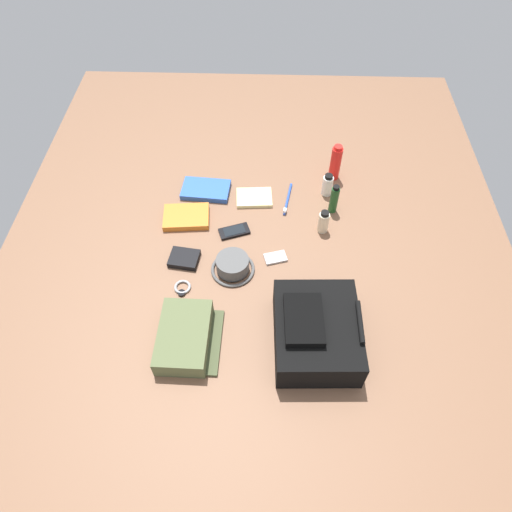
{
  "coord_description": "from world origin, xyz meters",
  "views": [
    {
      "loc": [
        1.05,
        0.03,
        1.4
      ],
      "look_at": [
        0.0,
        0.0,
        0.04
      ],
      "focal_mm": 31.91,
      "sensor_mm": 36.0,
      "label": 1
    }
  ],
  "objects_px": {
    "toothpaste_tube": "(327,185)",
    "travel_guidebook": "(186,217)",
    "toothbrush": "(287,200)",
    "wristwatch": "(182,288)",
    "backpack": "(316,331)",
    "lotion_bottle": "(324,222)",
    "wallet": "(184,258)",
    "sunscreen_spray": "(336,163)",
    "notepad": "(254,198)",
    "shampoo_bottle": "(334,199)",
    "bucket_hat": "(233,266)",
    "media_player": "(275,258)",
    "toiletry_pouch": "(186,337)",
    "paperback_novel": "(206,190)",
    "cell_phone": "(234,231)"
  },
  "relations": [
    {
      "from": "lotion_bottle",
      "to": "wallet",
      "type": "bearing_deg",
      "value": -72.58
    },
    {
      "from": "toothpaste_tube",
      "to": "shampoo_bottle",
      "type": "height_order",
      "value": "shampoo_bottle"
    },
    {
      "from": "backpack",
      "to": "toothpaste_tube",
      "type": "height_order",
      "value": "backpack"
    },
    {
      "from": "media_player",
      "to": "toothbrush",
      "type": "xyz_separation_m",
      "value": [
        -0.31,
        0.05,
        0.0
      ]
    },
    {
      "from": "bucket_hat",
      "to": "wristwatch",
      "type": "distance_m",
      "value": 0.2
    },
    {
      "from": "paperback_novel",
      "to": "wallet",
      "type": "height_order",
      "value": "paperback_novel"
    },
    {
      "from": "toothpaste_tube",
      "to": "wristwatch",
      "type": "xyz_separation_m",
      "value": [
        0.52,
        -0.56,
        -0.04
      ]
    },
    {
      "from": "toothpaste_tube",
      "to": "wallet",
      "type": "xyz_separation_m",
      "value": [
        0.38,
        -0.57,
        -0.04
      ]
    },
    {
      "from": "cell_phone",
      "to": "backpack",
      "type": "bearing_deg",
      "value": 32.16
    },
    {
      "from": "shampoo_bottle",
      "to": "toothbrush",
      "type": "relative_size",
      "value": 0.74
    },
    {
      "from": "media_player",
      "to": "wristwatch",
      "type": "xyz_separation_m",
      "value": [
        0.15,
        -0.34,
        0.0
      ]
    },
    {
      "from": "paperback_novel",
      "to": "sunscreen_spray",
      "type": "bearing_deg",
      "value": 101.38
    },
    {
      "from": "backpack",
      "to": "wallet",
      "type": "distance_m",
      "value": 0.59
    },
    {
      "from": "backpack",
      "to": "toothbrush",
      "type": "bearing_deg",
      "value": -172.75
    },
    {
      "from": "bucket_hat",
      "to": "lotion_bottle",
      "type": "height_order",
      "value": "lotion_bottle"
    },
    {
      "from": "wristwatch",
      "to": "wallet",
      "type": "xyz_separation_m",
      "value": [
        -0.13,
        -0.01,
        0.01
      ]
    },
    {
      "from": "paperback_novel",
      "to": "notepad",
      "type": "relative_size",
      "value": 1.42
    },
    {
      "from": "travel_guidebook",
      "to": "bucket_hat",
      "type": "bearing_deg",
      "value": 39.42
    },
    {
      "from": "paperback_novel",
      "to": "wallet",
      "type": "distance_m",
      "value": 0.38
    },
    {
      "from": "backpack",
      "to": "travel_guidebook",
      "type": "distance_m",
      "value": 0.74
    },
    {
      "from": "toiletry_pouch",
      "to": "cell_phone",
      "type": "bearing_deg",
      "value": 165.19
    },
    {
      "from": "travel_guidebook",
      "to": "media_player",
      "type": "relative_size",
      "value": 2.06
    },
    {
      "from": "toothpaste_tube",
      "to": "shampoo_bottle",
      "type": "relative_size",
      "value": 0.76
    },
    {
      "from": "travel_guidebook",
      "to": "cell_phone",
      "type": "bearing_deg",
      "value": 72.01
    },
    {
      "from": "travel_guidebook",
      "to": "media_player",
      "type": "height_order",
      "value": "travel_guidebook"
    },
    {
      "from": "toothpaste_tube",
      "to": "lotion_bottle",
      "type": "height_order",
      "value": "same"
    },
    {
      "from": "bucket_hat",
      "to": "notepad",
      "type": "xyz_separation_m",
      "value": [
        -0.38,
        0.07,
        -0.02
      ]
    },
    {
      "from": "bucket_hat",
      "to": "wallet",
      "type": "bearing_deg",
      "value": -102.76
    },
    {
      "from": "bucket_hat",
      "to": "paperback_novel",
      "type": "distance_m",
      "value": 0.44
    },
    {
      "from": "sunscreen_spray",
      "to": "notepad",
      "type": "xyz_separation_m",
      "value": [
        0.15,
        -0.35,
        -0.08
      ]
    },
    {
      "from": "toothbrush",
      "to": "wristwatch",
      "type": "bearing_deg",
      "value": -40.29
    },
    {
      "from": "toiletry_pouch",
      "to": "wallet",
      "type": "xyz_separation_m",
      "value": [
        -0.35,
        -0.05,
        -0.02
      ]
    },
    {
      "from": "bucket_hat",
      "to": "toothbrush",
      "type": "bearing_deg",
      "value": 150.38
    },
    {
      "from": "toothbrush",
      "to": "notepad",
      "type": "bearing_deg",
      "value": -94.17
    },
    {
      "from": "bucket_hat",
      "to": "notepad",
      "type": "relative_size",
      "value": 1.11
    },
    {
      "from": "lotion_bottle",
      "to": "cell_phone",
      "type": "height_order",
      "value": "lotion_bottle"
    },
    {
      "from": "travel_guidebook",
      "to": "media_player",
      "type": "xyz_separation_m",
      "value": [
        0.19,
        0.37,
        -0.01
      ]
    },
    {
      "from": "lotion_bottle",
      "to": "cell_phone",
      "type": "bearing_deg",
      "value": -86.17
    },
    {
      "from": "paperback_novel",
      "to": "media_player",
      "type": "distance_m",
      "value": 0.47
    },
    {
      "from": "backpack",
      "to": "wallet",
      "type": "height_order",
      "value": "backpack"
    },
    {
      "from": "sunscreen_spray",
      "to": "travel_guidebook",
      "type": "bearing_deg",
      "value": -66.26
    },
    {
      "from": "toothpaste_tube",
      "to": "travel_guidebook",
      "type": "bearing_deg",
      "value": -73.86
    },
    {
      "from": "toothpaste_tube",
      "to": "cell_phone",
      "type": "height_order",
      "value": "toothpaste_tube"
    },
    {
      "from": "sunscreen_spray",
      "to": "toothpaste_tube",
      "type": "height_order",
      "value": "sunscreen_spray"
    },
    {
      "from": "toiletry_pouch",
      "to": "notepad",
      "type": "height_order",
      "value": "toiletry_pouch"
    },
    {
      "from": "sunscreen_spray",
      "to": "notepad",
      "type": "distance_m",
      "value": 0.39
    },
    {
      "from": "lotion_bottle",
      "to": "wristwatch",
      "type": "relative_size",
      "value": 1.48
    },
    {
      "from": "toiletry_pouch",
      "to": "toothpaste_tube",
      "type": "bearing_deg",
      "value": 144.75
    },
    {
      "from": "wallet",
      "to": "notepad",
      "type": "bearing_deg",
      "value": 150.43
    },
    {
      "from": "notepad",
      "to": "shampoo_bottle",
      "type": "bearing_deg",
      "value": 76.31
    }
  ]
}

